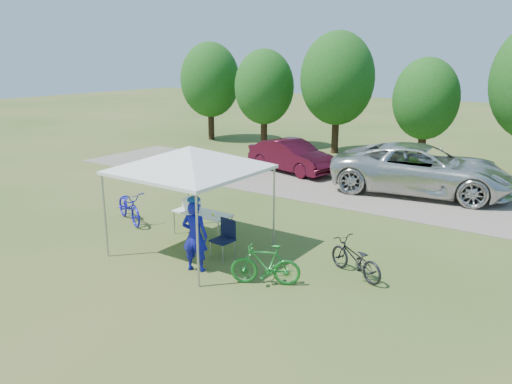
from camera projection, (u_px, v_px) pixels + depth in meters
ground at (193, 250)px, 12.87m from camera, size 100.00×100.00×0.00m
gravel_strip at (332, 186)px, 19.20m from camera, size 24.00×5.00×0.02m
canopy at (190, 149)px, 12.17m from camera, size 4.53×4.53×3.00m
treeline at (388, 85)px, 23.23m from camera, size 24.89×4.28×6.30m
folding_table at (202, 214)px, 13.72m from camera, size 1.68×0.70×0.69m
folding_chair at (225, 235)px, 12.37m from camera, size 0.52×0.54×0.95m
cooler at (192, 204)px, 13.87m from camera, size 0.46×0.31×0.33m
ice_cream_cup at (213, 215)px, 13.43m from camera, size 0.07×0.07×0.05m
cyclist at (195, 236)px, 11.46m from camera, size 0.71×0.58×1.69m
bike_blue at (129, 206)px, 14.99m from camera, size 1.96×1.34×0.98m
bike_green at (265, 265)px, 10.85m from camera, size 1.57×1.10×0.93m
bike_dark at (355, 258)px, 11.28m from camera, size 1.70×1.16×0.85m
minivan at (422, 169)px, 18.00m from camera, size 6.73×3.91×1.76m
sedan at (292, 156)px, 21.41m from camera, size 4.38×2.42×1.37m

